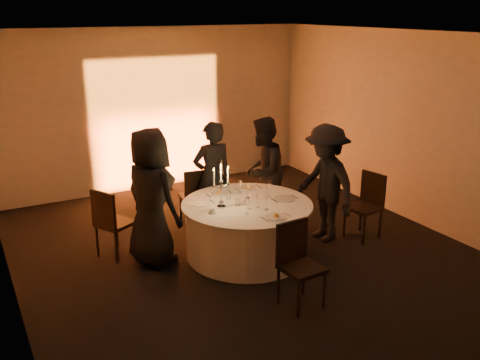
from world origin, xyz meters
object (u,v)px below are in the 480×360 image
guest_back_right (263,171)px  coffee_cup (212,211)px  guest_right (326,183)px  candelabra (221,192)px  guest_left (151,197)px  guest_back_left (212,177)px  banquet_table (247,229)px  chair_back_left (195,194)px  chair_left (110,220)px  chair_back_right (269,183)px  chair_front (298,259)px  chair_right (367,202)px

guest_back_right → coffee_cup: guest_back_right is taller
guest_right → candelabra: size_ratio=2.85×
guest_left → coffee_cup: size_ratio=16.94×
guest_back_left → guest_right: bearing=141.0°
banquet_table → chair_back_left: 1.38m
banquet_table → coffee_cup: size_ratio=16.36×
chair_left → chair_back_left: size_ratio=1.07×
chair_left → candelabra: size_ratio=1.61×
guest_back_right → guest_right: (0.48, -0.99, 0.01)m
chair_back_right → guest_right: 1.22m
banquet_table → chair_back_right: 1.52m
chair_back_left → coffee_cup: bearing=81.3°
chair_front → guest_right: size_ratio=0.57×
guest_left → coffee_cup: (0.64, -0.53, -0.13)m
chair_front → guest_back_left: (0.09, 2.44, 0.30)m
guest_left → guest_right: size_ratio=1.07×
chair_back_right → coffee_cup: size_ratio=9.32×
guest_left → guest_right: 2.54m
chair_left → guest_back_right: (2.48, 0.11, 0.30)m
candelabra → chair_left: bearing=148.6°
chair_back_right → chair_right: (0.87, -1.40, -0.02)m
banquet_table → guest_right: bearing=-2.4°
chair_back_left → candelabra: size_ratio=1.51×
coffee_cup → candelabra: (0.20, 0.13, 0.18)m
chair_back_right → coffee_cup: 2.01m
chair_right → chair_back_right: bearing=-157.5°
chair_front → coffee_cup: size_ratio=9.07×
banquet_table → guest_back_left: 1.15m
banquet_table → guest_back_left: size_ratio=1.05×
chair_back_right → guest_right: size_ratio=0.59×
banquet_table → chair_front: (-0.11, -1.39, 0.18)m
chair_left → guest_left: 0.71m
guest_back_left → chair_right: bearing=146.2°
chair_right → guest_back_left: bearing=-134.3°
chair_right → chair_front: (-2.01, -1.10, 0.01)m
chair_back_right → guest_right: (0.26, -1.16, 0.29)m
guest_left → guest_back_right: 2.08m
chair_right → guest_back_right: size_ratio=0.57×
chair_left → guest_right: guest_right is taller
guest_left → guest_back_right: size_ratio=1.08×
guest_left → guest_back_left: size_ratio=1.08×
coffee_cup → candelabra: candelabra is taller
banquet_table → chair_right: 1.93m
guest_back_right → coffee_cup: bearing=-4.0°
guest_back_left → guest_right: (1.31, -1.10, 0.01)m
guest_back_left → chair_front: bearing=88.9°
chair_back_left → guest_back_left: (0.16, -0.31, 0.34)m
coffee_cup → banquet_table: bearing=9.0°
guest_right → chair_right: bearing=66.6°
chair_front → guest_back_right: (0.92, 2.33, 0.30)m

